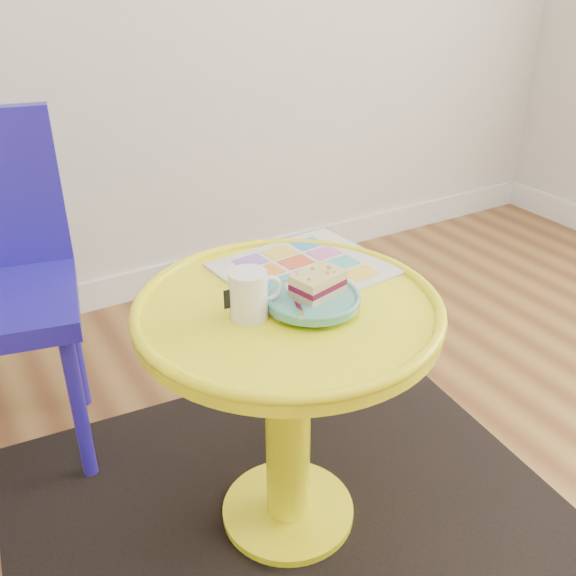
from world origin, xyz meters
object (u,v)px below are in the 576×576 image
side_table (288,373)px  mug (249,293)px  newspaper (304,268)px  plate (313,299)px

side_table → mug: 0.24m
newspaper → plate: (-0.08, -0.15, 0.02)m
side_table → plate: (0.04, -0.03, 0.19)m
newspaper → side_table: bearing=-138.9°
side_table → plate: bearing=-42.2°
plate → side_table: bearing=137.8°
mug → plate: bearing=-8.2°
newspaper → plate: size_ratio=1.86×
plate → mug: bearing=165.0°
newspaper → mug: (-0.20, -0.12, 0.05)m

